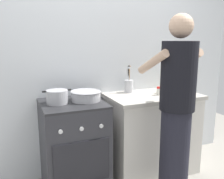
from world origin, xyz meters
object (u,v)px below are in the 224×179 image
mixing_bowl (86,95)px  oil_bottle (169,84)px  stove_range (74,146)px  pot (57,97)px  person (176,114)px  utensil_crock (129,85)px  spice_bottle (159,91)px

mixing_bowl → oil_bottle: (0.97, 0.01, 0.05)m
stove_range → pot: size_ratio=3.35×
pot → person: bearing=-33.1°
utensil_crock → mixing_bowl: bearing=-161.5°
mixing_bowl → oil_bottle: bearing=0.5°
spice_bottle → person: (-0.16, -0.53, -0.08)m
mixing_bowl → spice_bottle: 0.80m
stove_range → utensil_crock: 0.91m
utensil_crock → oil_bottle: (0.41, -0.18, 0.01)m
spice_bottle → utensil_crock: bearing=132.4°
oil_bottle → utensil_crock: bearing=156.4°
mixing_bowl → spice_bottle: bearing=-4.8°
utensil_crock → oil_bottle: utensil_crock is taller
stove_range → utensil_crock: bearing=16.3°
pot → utensil_crock: size_ratio=0.87×
mixing_bowl → person: bearing=-43.3°
pot → spice_bottle: 1.08m
stove_range → spice_bottle: size_ratio=9.87×
spice_bottle → oil_bottle: size_ratio=0.38×
utensil_crock → person: bearing=-84.8°
pot → mixing_bowl: bearing=0.5°
stove_range → person: 1.05m
pot → mixing_bowl: pot is taller
stove_range → mixing_bowl: size_ratio=2.98×
stove_range → mixing_bowl: 0.52m
mixing_bowl → spice_bottle: mixing_bowl is taller
stove_range → oil_bottle: (1.11, 0.03, 0.55)m
pot → utensil_crock: (0.84, 0.19, 0.02)m
stove_range → oil_bottle: 1.24m
oil_bottle → pot: bearing=-179.5°
utensil_crock → pot: bearing=-167.3°
pot → spice_bottle: size_ratio=2.94×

